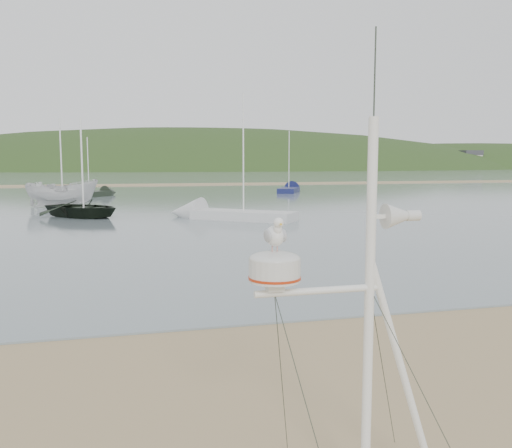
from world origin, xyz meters
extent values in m
plane|color=#917953|center=(0.00, 0.00, 0.00)|extent=(560.00, 560.00, 0.00)
cube|color=slate|center=(0.00, 132.00, 0.02)|extent=(560.00, 256.00, 0.04)
cube|color=#917953|center=(0.00, 70.00, 0.07)|extent=(560.00, 7.00, 0.07)
ellipsoid|color=#203616|center=(40.00, 235.00, -22.00)|extent=(400.00, 180.00, 80.00)
ellipsoid|color=#203616|center=(180.00, 235.00, -15.40)|extent=(300.00, 135.00, 56.00)
cube|color=silver|center=(-36.00, 196.00, 4.00)|extent=(8.40, 6.30, 8.00)
cube|color=silver|center=(-10.00, 196.00, 4.00)|extent=(8.40, 6.30, 8.00)
cube|color=silver|center=(16.00, 196.00, 4.00)|extent=(8.40, 6.30, 8.00)
cube|color=silver|center=(42.00, 196.00, 4.00)|extent=(8.40, 6.30, 8.00)
cube|color=silver|center=(68.00, 196.00, 4.00)|extent=(8.40, 6.30, 8.00)
cube|color=silver|center=(94.00, 196.00, 4.00)|extent=(8.40, 6.30, 8.00)
cube|color=silver|center=(120.00, 196.00, 4.00)|extent=(8.40, 6.30, 8.00)
cube|color=silver|center=(146.00, 196.00, 4.00)|extent=(8.40, 6.30, 8.00)
cylinder|color=white|center=(2.79, -1.72, 1.84)|extent=(0.09, 0.09, 3.68)
cylinder|color=white|center=(3.18, -1.72, 1.19)|extent=(0.85, 0.07, 2.41)
cylinder|color=white|center=(2.28, -1.72, 2.11)|extent=(1.19, 0.06, 0.06)
cylinder|color=#2D382D|center=(2.79, -1.72, 4.04)|extent=(0.01, 0.01, 0.83)
cube|color=white|center=(1.87, -1.72, 2.18)|extent=(0.15, 0.15, 0.08)
cylinder|color=silver|center=(1.87, -1.72, 2.32)|extent=(0.46, 0.46, 0.20)
cylinder|color=#B52B0C|center=(1.87, -1.72, 2.26)|extent=(0.47, 0.47, 0.02)
ellipsoid|color=silver|center=(1.87, -1.72, 2.43)|extent=(0.46, 0.46, 0.13)
cone|color=silver|center=(3.04, -1.72, 2.78)|extent=(0.24, 0.24, 0.24)
cylinder|color=silver|center=(3.21, -1.72, 2.78)|extent=(0.13, 0.10, 0.10)
cube|color=white|center=(2.88, -1.72, 2.78)|extent=(0.18, 0.04, 0.04)
cylinder|color=tan|center=(1.84, -1.72, 2.52)|extent=(0.01, 0.01, 0.06)
cylinder|color=tan|center=(1.89, -1.72, 2.52)|extent=(0.01, 0.01, 0.06)
ellipsoid|color=white|center=(1.87, -1.72, 2.63)|extent=(0.16, 0.25, 0.18)
ellipsoid|color=#A9ACB2|center=(1.80, -1.73, 2.63)|extent=(0.05, 0.20, 0.12)
ellipsoid|color=#A9ACB2|center=(1.94, -1.73, 2.63)|extent=(0.05, 0.20, 0.12)
cone|color=white|center=(1.87, -1.60, 2.61)|extent=(0.08, 0.07, 0.08)
ellipsoid|color=white|center=(1.87, -1.82, 2.71)|extent=(0.07, 0.07, 0.11)
sphere|color=white|center=(1.87, -1.84, 2.76)|extent=(0.09, 0.09, 0.09)
cone|color=gold|center=(1.87, -1.88, 2.75)|extent=(0.02, 0.05, 0.02)
imported|color=black|center=(-1.46, 26.76, 2.57)|extent=(3.25, 3.33, 5.05)
imported|color=silver|center=(-3.40, 35.22, 2.55)|extent=(2.09, 2.04, 5.03)
cube|color=#141948|center=(18.01, 48.36, 0.29)|extent=(3.89, 5.62, 0.50)
cone|color=#141948|center=(19.49, 51.48, 0.29)|extent=(2.38, 2.45, 1.73)
cylinder|color=white|center=(18.01, 48.36, 3.51)|extent=(0.08, 0.08, 5.95)
cube|color=black|center=(-2.08, 45.62, 0.29)|extent=(4.02, 4.35, 0.50)
cone|color=black|center=(-0.20, 47.80, 0.29)|extent=(2.12, 2.13, 1.44)
cylinder|color=white|center=(-2.08, 45.62, 3.01)|extent=(0.08, 0.08, 4.94)
cube|color=silver|center=(7.28, 23.06, 0.29)|extent=(5.78, 5.15, 0.50)
cone|color=silver|center=(4.33, 25.41, 0.29)|extent=(2.79, 2.76, 1.88)
cylinder|color=white|center=(7.28, 23.06, 3.78)|extent=(0.08, 0.08, 6.48)
camera|label=1|loc=(0.55, -6.23, 3.28)|focal=38.00mm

